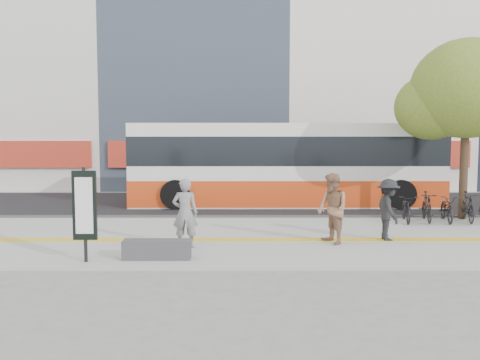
{
  "coord_description": "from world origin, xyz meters",
  "views": [
    {
      "loc": [
        -0.66,
        -13.29,
        3.01
      ],
      "look_at": [
        -0.62,
        2.0,
        1.68
      ],
      "focal_mm": 38.76,
      "sensor_mm": 36.0,
      "label": 1
    }
  ],
  "objects_px": {
    "bus": "(285,167)",
    "seated_woman": "(185,213)",
    "pedestrian_dark": "(388,210)",
    "bench": "(157,249)",
    "street_tree": "(465,91)",
    "pedestrian_tan": "(332,209)",
    "signboard": "(85,207)"
  },
  "relations": [
    {
      "from": "signboard",
      "to": "pedestrian_dark",
      "type": "relative_size",
      "value": 1.28
    },
    {
      "from": "signboard",
      "to": "pedestrian_tan",
      "type": "distance_m",
      "value": 6.39
    },
    {
      "from": "bus",
      "to": "pedestrian_dark",
      "type": "relative_size",
      "value": 7.47
    },
    {
      "from": "signboard",
      "to": "seated_woman",
      "type": "height_order",
      "value": "signboard"
    },
    {
      "from": "street_tree",
      "to": "pedestrian_tan",
      "type": "distance_m",
      "value": 7.68
    },
    {
      "from": "signboard",
      "to": "bus",
      "type": "distance_m",
      "value": 11.43
    },
    {
      "from": "signboard",
      "to": "street_tree",
      "type": "bearing_deg",
      "value": 29.07
    },
    {
      "from": "street_tree",
      "to": "bus",
      "type": "bearing_deg",
      "value": 147.9
    },
    {
      "from": "bus",
      "to": "pedestrian_dark",
      "type": "xyz_separation_m",
      "value": [
        2.19,
        -7.55,
        -0.73
      ]
    },
    {
      "from": "bench",
      "to": "pedestrian_dark",
      "type": "relative_size",
      "value": 0.93
    },
    {
      "from": "street_tree",
      "to": "bus",
      "type": "relative_size",
      "value": 0.49
    },
    {
      "from": "bench",
      "to": "street_tree",
      "type": "bearing_deg",
      "value": 31.62
    },
    {
      "from": "signboard",
      "to": "pedestrian_tan",
      "type": "xyz_separation_m",
      "value": [
        6.06,
        2.01,
        -0.33
      ]
    },
    {
      "from": "bench",
      "to": "signboard",
      "type": "height_order",
      "value": "signboard"
    },
    {
      "from": "signboard",
      "to": "street_tree",
      "type": "distance_m",
      "value": 13.4
    },
    {
      "from": "bench",
      "to": "seated_woman",
      "type": "relative_size",
      "value": 0.88
    },
    {
      "from": "bench",
      "to": "signboard",
      "type": "distance_m",
      "value": 1.94
    },
    {
      "from": "street_tree",
      "to": "bus",
      "type": "height_order",
      "value": "street_tree"
    },
    {
      "from": "signboard",
      "to": "street_tree",
      "type": "xyz_separation_m",
      "value": [
        11.38,
        6.33,
        3.15
      ]
    },
    {
      "from": "bench",
      "to": "pedestrian_tan",
      "type": "relative_size",
      "value": 0.84
    },
    {
      "from": "bench",
      "to": "pedestrian_tan",
      "type": "height_order",
      "value": "pedestrian_tan"
    },
    {
      "from": "pedestrian_dark",
      "to": "bench",
      "type": "bearing_deg",
      "value": 105.82
    },
    {
      "from": "signboard",
      "to": "seated_woman",
      "type": "bearing_deg",
      "value": 35.58
    },
    {
      "from": "bus",
      "to": "seated_woman",
      "type": "height_order",
      "value": "bus"
    },
    {
      "from": "pedestrian_tan",
      "to": "pedestrian_dark",
      "type": "height_order",
      "value": "pedestrian_tan"
    },
    {
      "from": "bench",
      "to": "signboard",
      "type": "relative_size",
      "value": 0.73
    },
    {
      "from": "seated_woman",
      "to": "pedestrian_dark",
      "type": "bearing_deg",
      "value": -169.57
    },
    {
      "from": "bus",
      "to": "seated_woman",
      "type": "bearing_deg",
      "value": -111.69
    },
    {
      "from": "bench",
      "to": "bus",
      "type": "bearing_deg",
      "value": 68.02
    },
    {
      "from": "bench",
      "to": "pedestrian_tan",
      "type": "xyz_separation_m",
      "value": [
        4.46,
        1.7,
        0.73
      ]
    },
    {
      "from": "seated_woman",
      "to": "bus",
      "type": "bearing_deg",
      "value": -110.65
    },
    {
      "from": "street_tree",
      "to": "seated_woman",
      "type": "xyz_separation_m",
      "value": [
        -9.23,
        -4.79,
        -3.53
      ]
    }
  ]
}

